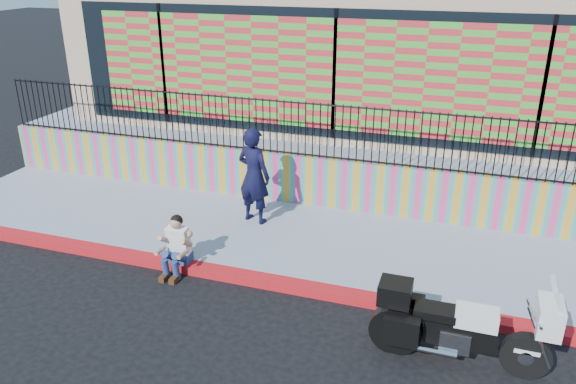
% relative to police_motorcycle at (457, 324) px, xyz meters
% --- Properties ---
extents(ground, '(90.00, 90.00, 0.00)m').
position_rel_police_motorcycle_xyz_m(ground, '(-3.09, 1.03, -0.62)').
color(ground, black).
rests_on(ground, ground).
extents(red_curb, '(16.00, 0.30, 0.15)m').
position_rel_police_motorcycle_xyz_m(red_curb, '(-3.09, 1.03, -0.55)').
color(red_curb, '#B40C27').
rests_on(red_curb, ground).
extents(sidewalk, '(16.00, 3.00, 0.15)m').
position_rel_police_motorcycle_xyz_m(sidewalk, '(-3.09, 2.68, -0.55)').
color(sidewalk, '#8B90A6').
rests_on(sidewalk, ground).
extents(mural_wall, '(16.00, 0.20, 1.10)m').
position_rel_police_motorcycle_xyz_m(mural_wall, '(-3.09, 4.28, 0.08)').
color(mural_wall, '#E83D7F').
rests_on(mural_wall, sidewalk).
extents(metal_fence, '(15.80, 0.04, 1.20)m').
position_rel_police_motorcycle_xyz_m(metal_fence, '(-3.09, 4.28, 1.23)').
color(metal_fence, black).
rests_on(metal_fence, mural_wall).
extents(elevated_platform, '(16.00, 10.00, 1.25)m').
position_rel_police_motorcycle_xyz_m(elevated_platform, '(-3.09, 9.38, 0.00)').
color(elevated_platform, '#8B90A6').
rests_on(elevated_platform, ground).
extents(storefront_building, '(14.00, 8.06, 4.00)m').
position_rel_police_motorcycle_xyz_m(storefront_building, '(-3.09, 9.17, 2.62)').
color(storefront_building, tan).
rests_on(storefront_building, elevated_platform).
extents(police_motorcycle, '(2.39, 0.79, 1.49)m').
position_rel_police_motorcycle_xyz_m(police_motorcycle, '(0.00, 0.00, 0.00)').
color(police_motorcycle, black).
rests_on(police_motorcycle, ground).
extents(police_officer, '(0.83, 0.65, 2.00)m').
position_rel_police_motorcycle_xyz_m(police_officer, '(-4.18, 3.08, 0.53)').
color(police_officer, black).
rests_on(police_officer, sidewalk).
extents(seated_man, '(0.54, 0.71, 1.06)m').
position_rel_police_motorcycle_xyz_m(seated_man, '(-4.82, 0.89, -0.17)').
color(seated_man, navy).
rests_on(seated_man, ground).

